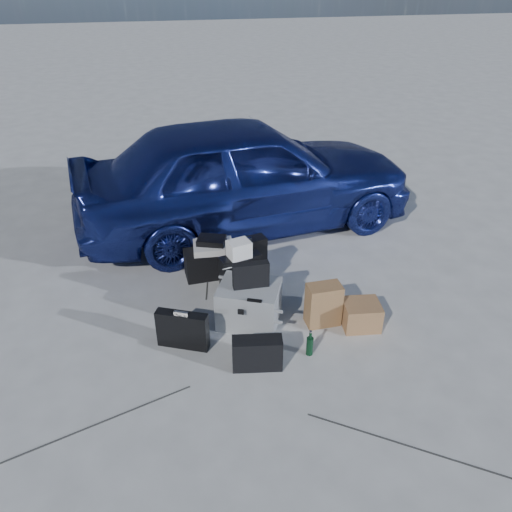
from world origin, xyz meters
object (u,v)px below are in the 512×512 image
at_px(car, 246,174).
at_px(suitcase_right, 241,277).
at_px(pelican_case, 249,304).
at_px(green_bottle, 310,343).
at_px(briefcase, 183,330).
at_px(cardboard_box, 361,315).
at_px(duffel_bag, 214,262).
at_px(suitcase_left, 247,262).

distance_m(car, suitcase_right, 1.77).
relative_size(pelican_case, green_bottle, 2.27).
bearing_deg(car, pelican_case, 161.76).
bearing_deg(briefcase, cardboard_box, 22.24).
xyz_separation_m(briefcase, duffel_bag, (0.47, 1.18, -0.03)).
bearing_deg(car, green_bottle, 173.49).
bearing_deg(cardboard_box, suitcase_right, 144.96).
relative_size(briefcase, suitcase_left, 0.86).
height_order(suitcase_left, green_bottle, suitcase_left).
distance_m(suitcase_left, duffel_bag, 0.45).
bearing_deg(suitcase_right, car, 64.68).
bearing_deg(car, suitcase_left, 161.23).
distance_m(pelican_case, suitcase_right, 0.45).
distance_m(suitcase_left, cardboard_box, 1.39).
xyz_separation_m(car, suitcase_right, (-0.39, -1.66, -0.50)).
bearing_deg(pelican_case, duffel_bag, 127.70).
xyz_separation_m(car, green_bottle, (0.06, -2.71, -0.62)).
xyz_separation_m(briefcase, cardboard_box, (1.76, -0.07, -0.06)).
bearing_deg(car, briefcase, 147.53).
xyz_separation_m(pelican_case, suitcase_left, (0.11, 0.67, 0.07)).
bearing_deg(suitcase_right, cardboard_box, -47.02).
xyz_separation_m(suitcase_left, duffel_bag, (-0.33, 0.27, -0.12)).
bearing_deg(suitcase_left, briefcase, -144.75).
relative_size(pelican_case, briefcase, 1.19).
bearing_deg(suitcase_left, green_bottle, -88.83).
distance_m(car, green_bottle, 2.78).
bearing_deg(green_bottle, suitcase_left, 104.67).
bearing_deg(cardboard_box, briefcase, 177.62).
height_order(briefcase, duffel_bag, briefcase).
height_order(duffel_bag, cardboard_box, duffel_bag).
xyz_separation_m(briefcase, suitcase_left, (0.80, 0.91, 0.09)).
distance_m(briefcase, duffel_bag, 1.27).
height_order(car, briefcase, car).
distance_m(pelican_case, duffel_bag, 0.97).
bearing_deg(cardboard_box, pelican_case, 163.81).
xyz_separation_m(car, duffel_bag, (-0.61, -1.16, -0.59)).
bearing_deg(green_bottle, briefcase, 162.01).
bearing_deg(suitcase_left, car, 65.45).
bearing_deg(briefcase, suitcase_left, 73.38).
height_order(pelican_case, cardboard_box, pelican_case).
bearing_deg(suitcase_left, suitcase_right, -129.82).
height_order(duffel_bag, green_bottle, duffel_bag).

